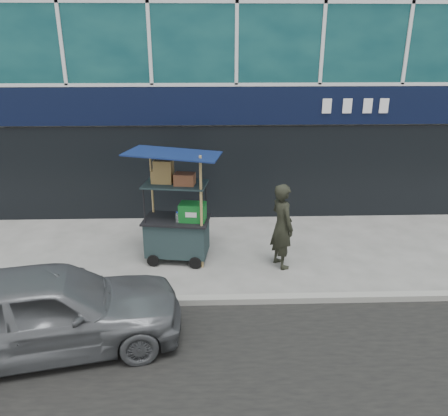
{
  "coord_description": "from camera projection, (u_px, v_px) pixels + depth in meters",
  "views": [
    {
      "loc": [
        -0.64,
        -6.85,
        4.3
      ],
      "look_at": [
        -0.38,
        1.2,
        1.27
      ],
      "focal_mm": 35.0,
      "sensor_mm": 36.0,
      "label": 1
    }
  ],
  "objects": [
    {
      "name": "vendor_man",
      "position": [
        282.0,
        226.0,
        8.75
      ],
      "size": [
        0.64,
        0.76,
        1.77
      ],
      "primitive_type": "imported",
      "rotation": [
        0.0,
        0.0,
        1.96
      ],
      "color": "black",
      "rests_on": "ground"
    },
    {
      "name": "curb",
      "position": [
        248.0,
        299.0,
        7.74
      ],
      "size": [
        80.0,
        0.18,
        0.12
      ],
      "primitive_type": "cube",
      "color": "gray",
      "rests_on": "ground"
    },
    {
      "name": "vendor_cart",
      "position": [
        178.0,
        223.0,
        9.03
      ],
      "size": [
        1.94,
        1.5,
        2.4
      ],
      "rotation": [
        0.0,
        0.0,
        -0.15
      ],
      "color": "#19282B",
      "rests_on": "ground"
    },
    {
      "name": "parked_car",
      "position": [
        48.0,
        310.0,
        6.39
      ],
      "size": [
        4.12,
        2.31,
        1.32
      ],
      "primitive_type": "imported",
      "rotation": [
        0.0,
        0.0,
        1.77
      ],
      "color": "#585C5F",
      "rests_on": "ground"
    },
    {
      "name": "ground",
      "position": [
        247.0,
        296.0,
        7.94
      ],
      "size": [
        80.0,
        80.0,
        0.0
      ],
      "primitive_type": "plane",
      "color": "#61625D",
      "rests_on": "ground"
    }
  ]
}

